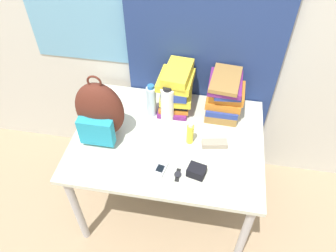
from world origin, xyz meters
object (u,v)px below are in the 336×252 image
object	(u,v)px
book_stack_center	(224,96)
cell_phone	(160,169)
water_bottle	(151,101)
sunscreen_bottle	(190,134)
backpack	(100,112)
book_stack_left	(176,89)
wristwatch	(178,175)
sunglasses_case	(215,144)
sports_bottle	(167,104)
camera_pouch	(197,171)

from	to	relation	value
book_stack_center	cell_phone	bearing A→B (deg)	-120.30
water_bottle	book_stack_center	bearing A→B (deg)	12.10
sunscreen_bottle	cell_phone	bearing A→B (deg)	-119.77
backpack	book_stack_center	world-z (taller)	backpack
water_bottle	cell_phone	world-z (taller)	water_bottle
book_stack_left	book_stack_center	size ratio (longest dim) A/B	1.05
backpack	wristwatch	distance (m)	0.58
water_bottle	book_stack_left	bearing A→B (deg)	33.23
cell_phone	sunscreen_bottle	bearing A→B (deg)	60.23
wristwatch	water_bottle	bearing A→B (deg)	117.83
water_bottle	sunglasses_case	world-z (taller)	water_bottle
sports_bottle	sunscreen_bottle	world-z (taller)	sports_bottle
sports_bottle	book_stack_left	bearing A→B (deg)	73.46
sunglasses_case	sports_bottle	bearing A→B (deg)	149.92
water_bottle	sunglasses_case	size ratio (longest dim) A/B	1.51
book_stack_center	wristwatch	bearing A→B (deg)	-110.75
backpack	sunglasses_case	bearing A→B (deg)	1.62
cell_phone	wristwatch	size ratio (longest dim) A/B	1.33
sports_bottle	cell_phone	xyz separation A→B (m)	(0.03, -0.42, -0.12)
sports_bottle	wristwatch	xyz separation A→B (m)	(0.14, -0.44, -0.12)
water_bottle	camera_pouch	distance (m)	0.56
book_stack_left	camera_pouch	bearing A→B (deg)	-69.27
sunscreen_bottle	cell_phone	world-z (taller)	sunscreen_bottle
sunscreen_bottle	cell_phone	size ratio (longest dim) A/B	1.33
book_stack_center	camera_pouch	xyz separation A→B (m)	(-0.11, -0.53, -0.11)
book_stack_center	water_bottle	world-z (taller)	book_stack_center
wristwatch	cell_phone	bearing A→B (deg)	170.36
wristwatch	camera_pouch	bearing A→B (deg)	13.93
backpack	book_stack_left	distance (m)	0.52
backpack	cell_phone	distance (m)	0.48
backpack	wristwatch	world-z (taller)	backpack
book_stack_left	cell_phone	xyz separation A→B (m)	(-0.00, -0.54, -0.14)
camera_pouch	wristwatch	xyz separation A→B (m)	(-0.10, -0.02, -0.02)
backpack	cell_phone	size ratio (longest dim) A/B	3.74
book_stack_center	water_bottle	xyz separation A→B (m)	(-0.45, -0.10, -0.02)
backpack	sports_bottle	distance (m)	0.42
water_bottle	sunscreen_bottle	size ratio (longest dim) A/B	1.51
sunscreen_bottle	sunglasses_case	xyz separation A→B (m)	(0.15, -0.01, -0.05)
backpack	book_stack_left	xyz separation A→B (m)	(0.40, 0.32, -0.03)
cell_phone	sunglasses_case	distance (m)	0.37
water_bottle	wristwatch	distance (m)	0.53
book_stack_left	water_bottle	world-z (taller)	book_stack_left
book_stack_left	cell_phone	bearing A→B (deg)	-90.44
camera_pouch	sunscreen_bottle	bearing A→B (deg)	106.00
book_stack_left	sunglasses_case	size ratio (longest dim) A/B	1.95
book_stack_center	sunglasses_case	xyz separation A→B (m)	(-0.03, -0.31, -0.12)
book_stack_center	water_bottle	size ratio (longest dim) A/B	1.23
sunscreen_bottle	sunglasses_case	world-z (taller)	sunscreen_bottle
sports_bottle	cell_phone	size ratio (longest dim) A/B	2.21
backpack	wristwatch	bearing A→B (deg)	-24.86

